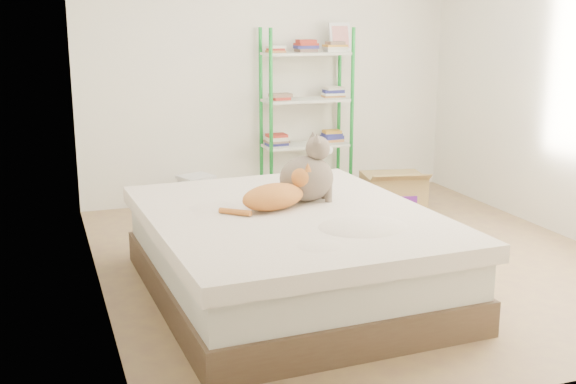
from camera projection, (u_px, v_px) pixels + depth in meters
name	position (u px, v px, depth m)	size (l,w,h in m)	color
room	(360.00, 88.00, 5.20)	(3.81, 4.21, 2.61)	tan
bed	(289.00, 253.00, 4.77)	(1.87, 2.29, 0.57)	brown
orange_cat	(273.00, 193.00, 4.72)	(0.55, 0.29, 0.22)	#C36930
grey_cat	(307.00, 169.00, 4.91)	(0.33, 0.40, 0.46)	#7E6859
shelf_unit	(307.00, 111.00, 7.12)	(0.92, 0.36, 1.74)	#1A8A30
cardboard_box	(393.00, 194.00, 6.70)	(0.62, 0.62, 0.44)	olive
white_bin	(197.00, 193.00, 6.85)	(0.37, 0.35, 0.34)	silver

